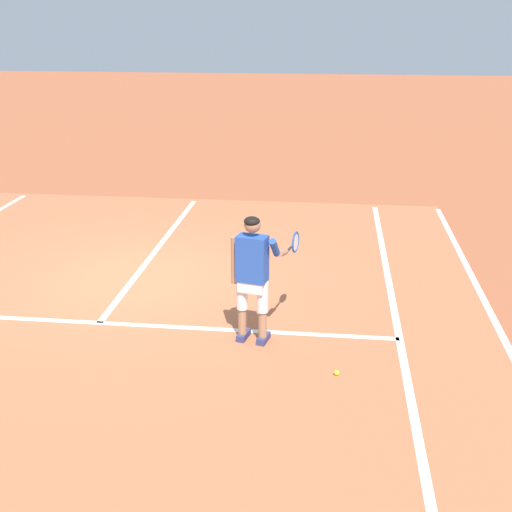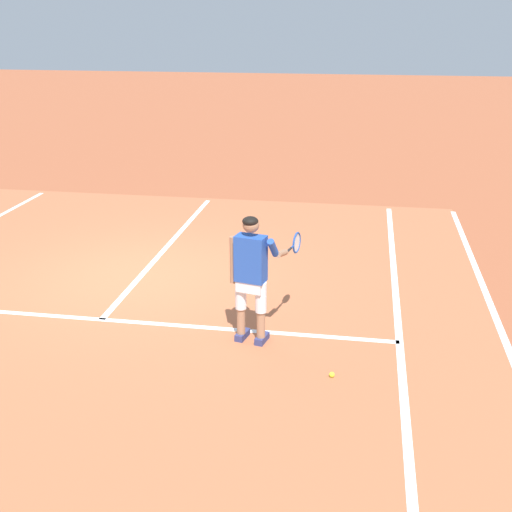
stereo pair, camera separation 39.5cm
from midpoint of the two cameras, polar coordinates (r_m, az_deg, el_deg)
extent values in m
plane|color=#9E5133|center=(10.95, -8.91, -1.68)|extent=(80.00, 80.00, 0.00)
cube|color=#B2603D|center=(10.40, -9.97, -2.93)|extent=(10.98, 11.04, 0.00)
cube|color=white|center=(9.48, -12.09, -5.43)|extent=(8.23, 0.10, 0.01)
cube|color=white|center=(12.28, -6.76, 0.90)|extent=(0.10, 6.40, 0.01)
cube|color=white|center=(9.88, 13.26, -4.44)|extent=(0.10, 10.64, 0.01)
cube|color=white|center=(10.08, 21.09, -4.80)|extent=(0.10, 10.64, 0.01)
cube|color=navy|center=(8.76, 0.11, -6.89)|extent=(0.17, 0.30, 0.09)
cube|color=navy|center=(8.67, 1.84, -7.20)|extent=(0.17, 0.30, 0.09)
cylinder|color=#A37556|center=(8.63, 0.01, -5.67)|extent=(0.11, 0.11, 0.36)
cylinder|color=silver|center=(8.46, 0.01, -3.32)|extent=(0.14, 0.14, 0.41)
cylinder|color=#A37556|center=(8.54, 1.76, -5.97)|extent=(0.11, 0.11, 0.36)
cylinder|color=silver|center=(8.37, 1.79, -3.61)|extent=(0.14, 0.14, 0.41)
cube|color=silver|center=(8.35, 0.90, -2.43)|extent=(0.38, 0.27, 0.20)
cube|color=#234CAD|center=(8.23, 0.91, -0.24)|extent=(0.42, 0.30, 0.60)
cylinder|color=#A37556|center=(8.33, -0.63, -0.35)|extent=(0.09, 0.09, 0.62)
cylinder|color=#234CAD|center=(8.17, 2.88, 0.71)|extent=(0.14, 0.28, 0.29)
cylinder|color=#A37556|center=(8.39, 3.59, 0.21)|extent=(0.14, 0.30, 0.14)
sphere|color=#A37556|center=(8.09, 0.95, 2.74)|extent=(0.21, 0.21, 0.21)
ellipsoid|color=black|center=(8.06, 0.90, 3.04)|extent=(0.24, 0.24, 0.12)
cylinder|color=#232326|center=(8.60, 4.15, 0.48)|extent=(0.07, 0.20, 0.03)
cylinder|color=#1E479E|center=(8.73, 4.46, 0.78)|extent=(0.05, 0.10, 0.02)
torus|color=#1E479E|center=(8.90, 4.83, 1.15)|extent=(0.09, 0.29, 0.30)
cylinder|color=silver|center=(8.90, 4.83, 1.15)|extent=(0.06, 0.24, 0.25)
sphere|color=#CCE02D|center=(7.96, 8.04, -10.19)|extent=(0.07, 0.07, 0.07)
camera|label=1|loc=(0.20, -88.69, 0.48)|focal=46.04mm
camera|label=2|loc=(0.20, 91.31, -0.48)|focal=46.04mm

